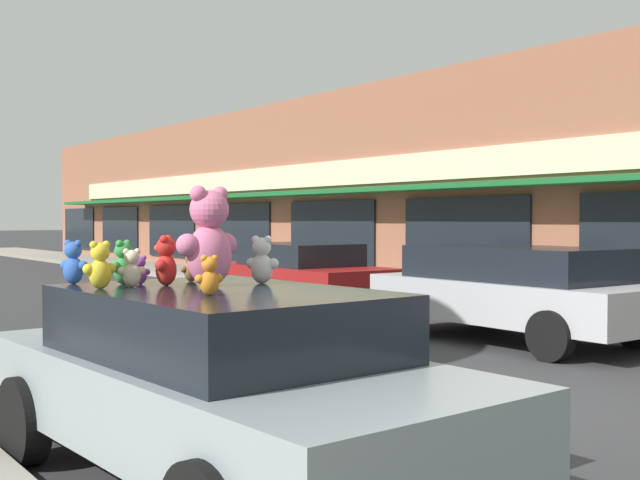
{
  "coord_description": "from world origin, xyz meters",
  "views": [
    {
      "loc": [
        -6.3,
        -5.08,
        1.88
      ],
      "look_at": [
        -1.12,
        1.99,
        1.65
      ],
      "focal_mm": 45.0,
      "sensor_mm": 36.0,
      "label": 1
    }
  ],
  "objects_px": {
    "plush_art_car": "(222,379)",
    "parked_car_far_right": "(300,273)",
    "teddy_bear_blue": "(73,263)",
    "teddy_bear_orange": "(209,276)",
    "teddy_bear_white": "(262,260)",
    "parked_car_far_center": "(515,289)",
    "teddy_bear_brown": "(191,267)",
    "teddy_bear_green": "(123,263)",
    "teddy_bear_cream": "(132,268)",
    "teddy_bear_giant": "(209,238)",
    "teddy_bear_purple": "(140,270)",
    "teddy_bear_red": "(166,261)",
    "teddy_bear_yellow": "(100,266)"
  },
  "relations": [
    {
      "from": "teddy_bear_red",
      "to": "parked_car_far_center",
      "type": "distance_m",
      "value": 7.55
    },
    {
      "from": "teddy_bear_orange",
      "to": "parked_car_far_center",
      "type": "distance_m",
      "value": 7.99
    },
    {
      "from": "teddy_bear_blue",
      "to": "teddy_bear_brown",
      "type": "bearing_deg",
      "value": -142.53
    },
    {
      "from": "teddy_bear_yellow",
      "to": "teddy_bear_blue",
      "type": "height_order",
      "value": "teddy_bear_yellow"
    },
    {
      "from": "plush_art_car",
      "to": "parked_car_far_center",
      "type": "bearing_deg",
      "value": 21.9
    },
    {
      "from": "teddy_bear_purple",
      "to": "teddy_bear_blue",
      "type": "bearing_deg",
      "value": -28.88
    },
    {
      "from": "teddy_bear_red",
      "to": "teddy_bear_blue",
      "type": "relative_size",
      "value": 1.12
    },
    {
      "from": "teddy_bear_green",
      "to": "teddy_bear_orange",
      "type": "relative_size",
      "value": 1.28
    },
    {
      "from": "teddy_bear_orange",
      "to": "parked_car_far_right",
      "type": "distance_m",
      "value": 11.74
    },
    {
      "from": "teddy_bear_purple",
      "to": "teddy_bear_yellow",
      "type": "height_order",
      "value": "teddy_bear_yellow"
    },
    {
      "from": "teddy_bear_orange",
      "to": "teddy_bear_red",
      "type": "bearing_deg",
      "value": -88.99
    },
    {
      "from": "parked_car_far_right",
      "to": "parked_car_far_center",
      "type": "bearing_deg",
      "value": -90.0
    },
    {
      "from": "teddy_bear_brown",
      "to": "teddy_bear_green",
      "type": "bearing_deg",
      "value": -6.08
    },
    {
      "from": "teddy_bear_yellow",
      "to": "teddy_bear_red",
      "type": "distance_m",
      "value": 0.5
    },
    {
      "from": "plush_art_car",
      "to": "teddy_bear_orange",
      "type": "xyz_separation_m",
      "value": [
        -0.29,
        -0.35,
        0.76
      ]
    },
    {
      "from": "plush_art_car",
      "to": "teddy_bear_yellow",
      "type": "xyz_separation_m",
      "value": [
        -0.67,
        0.54,
        0.8
      ]
    },
    {
      "from": "teddy_bear_green",
      "to": "teddy_bear_white",
      "type": "relative_size",
      "value": 0.92
    },
    {
      "from": "teddy_bear_brown",
      "to": "parked_car_far_center",
      "type": "xyz_separation_m",
      "value": [
        6.71,
        2.39,
        -0.68
      ]
    },
    {
      "from": "teddy_bear_giant",
      "to": "teddy_bear_brown",
      "type": "distance_m",
      "value": 0.56
    },
    {
      "from": "teddy_bear_red",
      "to": "parked_car_far_right",
      "type": "bearing_deg",
      "value": -177.43
    },
    {
      "from": "teddy_bear_giant",
      "to": "teddy_bear_orange",
      "type": "relative_size",
      "value": 2.81
    },
    {
      "from": "teddy_bear_yellow",
      "to": "parked_car_far_center",
      "type": "xyz_separation_m",
      "value": [
        7.54,
        2.61,
        -0.74
      ]
    },
    {
      "from": "teddy_bear_brown",
      "to": "teddy_bear_white",
      "type": "distance_m",
      "value": 0.61
    },
    {
      "from": "teddy_bear_blue",
      "to": "teddy_bear_purple",
      "type": "bearing_deg",
      "value": -160.3
    },
    {
      "from": "teddy_bear_purple",
      "to": "parked_car_far_center",
      "type": "height_order",
      "value": "teddy_bear_purple"
    },
    {
      "from": "teddy_bear_purple",
      "to": "teddy_bear_orange",
      "type": "distance_m",
      "value": 1.11
    },
    {
      "from": "teddy_bear_white",
      "to": "teddy_bear_orange",
      "type": "xyz_separation_m",
      "value": [
        -0.79,
        -0.62,
        -0.05
      ]
    },
    {
      "from": "teddy_bear_yellow",
      "to": "teddy_bear_orange",
      "type": "relative_size",
      "value": 1.3
    },
    {
      "from": "teddy_bear_orange",
      "to": "teddy_bear_purple",
      "type": "bearing_deg",
      "value": -82.32
    },
    {
      "from": "teddy_bear_orange",
      "to": "teddy_bear_giant",
      "type": "bearing_deg",
      "value": -110.07
    },
    {
      "from": "parked_car_far_center",
      "to": "parked_car_far_right",
      "type": "distance_m",
      "value": 5.77
    },
    {
      "from": "teddy_bear_blue",
      "to": "plush_art_car",
      "type": "bearing_deg",
      "value": -179.8
    },
    {
      "from": "teddy_bear_blue",
      "to": "teddy_bear_giant",
      "type": "bearing_deg",
      "value": -170.18
    },
    {
      "from": "teddy_bear_yellow",
      "to": "teddy_bear_green",
      "type": "relative_size",
      "value": 1.01
    },
    {
      "from": "plush_art_car",
      "to": "parked_car_far_right",
      "type": "xyz_separation_m",
      "value": [
        6.86,
        8.93,
        -0.01
      ]
    },
    {
      "from": "teddy_bear_giant",
      "to": "parked_car_far_right",
      "type": "relative_size",
      "value": 0.16
    },
    {
      "from": "teddy_bear_purple",
      "to": "teddy_bear_brown",
      "type": "relative_size",
      "value": 0.93
    },
    {
      "from": "teddy_bear_purple",
      "to": "parked_car_far_right",
      "type": "bearing_deg",
      "value": -121.71
    },
    {
      "from": "teddy_bear_blue",
      "to": "parked_car_far_right",
      "type": "height_order",
      "value": "teddy_bear_blue"
    },
    {
      "from": "teddy_bear_brown",
      "to": "teddy_bear_green",
      "type": "xyz_separation_m",
      "value": [
        -0.53,
        0.08,
        0.05
      ]
    },
    {
      "from": "teddy_bear_cream",
      "to": "teddy_bear_brown",
      "type": "bearing_deg",
      "value": -143.16
    },
    {
      "from": "teddy_bear_giant",
      "to": "teddy_bear_cream",
      "type": "height_order",
      "value": "teddy_bear_giant"
    },
    {
      "from": "parked_car_far_center",
      "to": "plush_art_car",
      "type": "bearing_deg",
      "value": -155.31
    },
    {
      "from": "plush_art_car",
      "to": "teddy_bear_white",
      "type": "relative_size",
      "value": 12.1
    },
    {
      "from": "parked_car_far_right",
      "to": "teddy_bear_orange",
      "type": "bearing_deg",
      "value": -127.63
    },
    {
      "from": "teddy_bear_giant",
      "to": "teddy_bear_green",
      "type": "xyz_separation_m",
      "value": [
        -0.42,
        0.57,
        -0.19
      ]
    },
    {
      "from": "teddy_bear_yellow",
      "to": "teddy_bear_white",
      "type": "relative_size",
      "value": 0.93
    },
    {
      "from": "teddy_bear_purple",
      "to": "teddy_bear_cream",
      "type": "xyz_separation_m",
      "value": [
        -0.16,
        -0.21,
        0.03
      ]
    },
    {
      "from": "teddy_bear_green",
      "to": "teddy_bear_orange",
      "type": "bearing_deg",
      "value": 64.17
    },
    {
      "from": "parked_car_far_center",
      "to": "teddy_bear_blue",
      "type": "bearing_deg",
      "value": -164.61
    }
  ]
}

